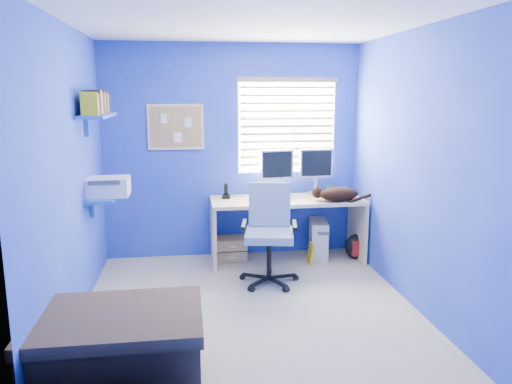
{
  "coord_description": "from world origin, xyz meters",
  "views": [
    {
      "loc": [
        -0.53,
        -4.24,
        1.93
      ],
      "look_at": [
        0.15,
        0.65,
        0.95
      ],
      "focal_mm": 35.0,
      "sensor_mm": 36.0,
      "label": 1
    }
  ],
  "objects": [
    {
      "name": "cat",
      "position": [
        1.14,
        1.05,
        0.82
      ],
      "size": [
        0.49,
        0.34,
        0.16
      ],
      "primitive_type": "ellipsoid",
      "rotation": [
        0.0,
        0.0,
        -0.26
      ],
      "color": "black",
      "rests_on": "desk"
    },
    {
      "name": "corkboard",
      "position": [
        -0.65,
        1.58,
        1.55
      ],
      "size": [
        0.64,
        0.02,
        0.52
      ],
      "color": "#D2B57C",
      "rests_on": "ground"
    },
    {
      "name": "window_blinds",
      "position": [
        0.65,
        1.57,
        1.55
      ],
      "size": [
        1.15,
        0.05,
        1.1
      ],
      "color": "white",
      "rests_on": "ground"
    },
    {
      "name": "floor",
      "position": [
        0.0,
        0.0,
        0.0
      ],
      "size": [
        3.0,
        3.2,
        0.0
      ],
      "primitive_type": "cube",
      "color": "#9F9681",
      "rests_on": "ground"
    },
    {
      "name": "wall_left",
      "position": [
        -1.5,
        0.0,
        1.25
      ],
      "size": [
        0.01,
        3.2,
        2.5
      ],
      "primitive_type": "cube",
      "color": "#203ABC",
      "rests_on": "ground"
    },
    {
      "name": "laptop",
      "position": [
        0.4,
        1.22,
        0.85
      ],
      "size": [
        0.38,
        0.32,
        0.22
      ],
      "primitive_type": "cube",
      "rotation": [
        0.0,
        0.0,
        -0.21
      ],
      "color": "silver",
      "rests_on": "desk"
    },
    {
      "name": "phone",
      "position": [
        -0.1,
        1.38,
        0.82
      ],
      "size": [
        0.1,
        0.12,
        0.17
      ],
      "primitive_type": "cube",
      "rotation": [
        0.0,
        0.0,
        -0.11
      ],
      "color": "black",
      "rests_on": "desk"
    },
    {
      "name": "drawer_boxes",
      "position": [
        -0.04,
        1.37,
        0.14
      ],
      "size": [
        0.35,
        0.28,
        0.27
      ],
      "primitive_type": "cube",
      "color": "tan",
      "rests_on": "floor"
    },
    {
      "name": "wall_front",
      "position": [
        0.0,
        -1.6,
        1.25
      ],
      "size": [
        3.0,
        0.01,
        2.5
      ],
      "primitive_type": "cube",
      "color": "#203ABC",
      "rests_on": "ground"
    },
    {
      "name": "tower_pc",
      "position": [
        0.99,
        1.31,
        0.23
      ],
      "size": [
        0.26,
        0.46,
        0.45
      ],
      "primitive_type": "cube",
      "rotation": [
        0.0,
        0.0,
        -0.16
      ],
      "color": "beige",
      "rests_on": "floor"
    },
    {
      "name": "ceiling",
      "position": [
        0.0,
        0.0,
        2.5
      ],
      "size": [
        3.0,
        3.2,
        0.0
      ],
      "primitive_type": "cube",
      "color": "white",
      "rests_on": "wall_back"
    },
    {
      "name": "wall_right",
      "position": [
        1.5,
        0.0,
        1.25
      ],
      "size": [
        0.01,
        3.2,
        2.5
      ],
      "primitive_type": "cube",
      "color": "#203ABC",
      "rests_on": "ground"
    },
    {
      "name": "desk",
      "position": [
        0.6,
        1.26,
        0.37
      ],
      "size": [
        1.75,
        0.65,
        0.74
      ],
      "primitive_type": "cube",
      "color": "#D2B57C",
      "rests_on": "floor"
    },
    {
      "name": "monitor_right",
      "position": [
        1.0,
        1.52,
        1.01
      ],
      "size": [
        0.4,
        0.13,
        0.54
      ],
      "primitive_type": "cube",
      "rotation": [
        0.0,
        0.0,
        0.02
      ],
      "color": "silver",
      "rests_on": "desk"
    },
    {
      "name": "wall_back",
      "position": [
        0.0,
        1.6,
        1.25
      ],
      "size": [
        3.0,
        0.01,
        2.5
      ],
      "primitive_type": "cube",
      "color": "#203ABC",
      "rests_on": "ground"
    },
    {
      "name": "bed_corner",
      "position": [
        -1.02,
        -1.1,
        0.26
      ],
      "size": [
        1.07,
        0.76,
        0.52
      ],
      "primitive_type": "cube",
      "color": "#493728",
      "rests_on": "floor"
    },
    {
      "name": "monitor_left",
      "position": [
        0.51,
        1.47,
        1.01
      ],
      "size": [
        0.42,
        0.19,
        0.54
      ],
      "primitive_type": "cube",
      "rotation": [
        0.0,
        0.0,
        0.18
      ],
      "color": "silver",
      "rests_on": "desk"
    },
    {
      "name": "mug",
      "position": [
        1.15,
        1.48,
        0.79
      ],
      "size": [
        0.1,
        0.09,
        0.1
      ],
      "primitive_type": "imported",
      "color": "#265C50",
      "rests_on": "desk"
    },
    {
      "name": "wall_shelves",
      "position": [
        -1.35,
        0.75,
        1.43
      ],
      "size": [
        0.42,
        0.9,
        1.05
      ],
      "color": "blue",
      "rests_on": "ground"
    },
    {
      "name": "backpack",
      "position": [
        1.42,
        1.2,
        0.15
      ],
      "size": [
        0.28,
        0.23,
        0.3
      ],
      "primitive_type": "ellipsoid",
      "rotation": [
        0.0,
        0.0,
        0.16
      ],
      "color": "black",
      "rests_on": "floor"
    },
    {
      "name": "office_chair",
      "position": [
        0.29,
        0.63,
        0.38
      ],
      "size": [
        0.68,
        0.68,
        1.01
      ],
      "color": "black",
      "rests_on": "floor"
    },
    {
      "name": "cd_spindle",
      "position": [
        1.33,
        1.46,
        0.78
      ],
      "size": [
        0.13,
        0.13,
        0.07
      ],
      "primitive_type": "cylinder",
      "color": "silver",
      "rests_on": "desk"
    },
    {
      "name": "yellow_book",
      "position": [
        0.85,
        1.11,
        0.12
      ],
      "size": [
        0.03,
        0.17,
        0.24
      ],
      "primitive_type": "cube",
      "color": "yellow",
      "rests_on": "floor"
    }
  ]
}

